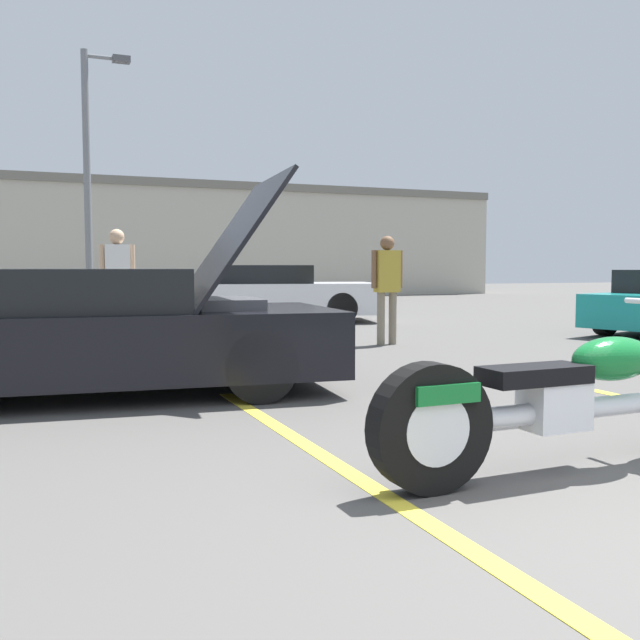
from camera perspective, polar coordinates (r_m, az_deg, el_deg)
The scene contains 8 objects.
parking_stripe_foreground at distance 4.13m, azimuth 2.61°, elevation -12.24°, with size 0.12×5.56×0.01m, color yellow.
far_building at distance 28.47m, azimuth -16.96°, elevation 6.42°, with size 32.00×4.20×4.40m.
light_pole at distance 19.38m, azimuth -17.88°, elevation 11.49°, with size 1.21×0.28×6.62m.
motorcycle at distance 4.36m, azimuth 19.60°, elevation -6.09°, with size 2.62×0.70×0.98m.
show_car_hood_open at distance 6.87m, azimuth -17.46°, elevation -0.91°, with size 4.59×2.32×2.06m.
parked_car_mid_row at distance 15.29m, azimuth -4.31°, elevation 2.06°, with size 4.92×2.87×1.21m.
spectator_near_motorcycle at distance 11.05m, azimuth -15.90°, elevation 3.38°, with size 0.52×0.23×1.74m.
spectator_midground at distance 10.80m, azimuth 5.39°, elevation 3.16°, with size 0.52×0.22×1.64m.
Camera 1 is at (-2.73, -1.77, 1.18)m, focal length 40.00 mm.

